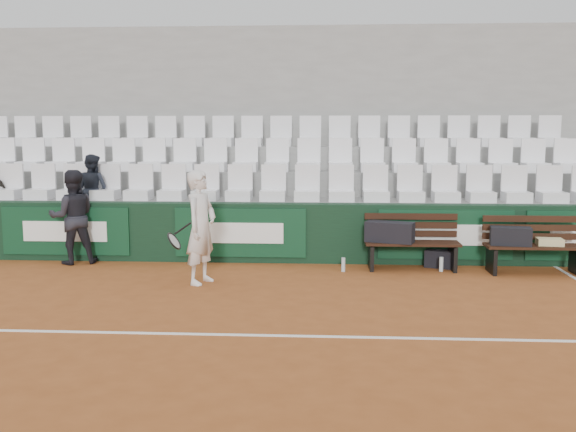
# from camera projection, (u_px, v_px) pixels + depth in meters

# --- Properties ---
(ground) EXTENTS (80.00, 80.00, 0.00)m
(ground) POSITION_uv_depth(u_px,v_px,m) (212.00, 335.00, 7.01)
(ground) COLOR #974E22
(ground) RESTS_ON ground
(court_baseline) EXTENTS (18.00, 0.06, 0.01)m
(court_baseline) POSITION_uv_depth(u_px,v_px,m) (212.00, 334.00, 7.01)
(court_baseline) COLOR white
(court_baseline) RESTS_ON ground
(back_barrier) EXTENTS (18.00, 0.34, 1.00)m
(back_barrier) POSITION_uv_depth(u_px,v_px,m) (257.00, 232.00, 10.89)
(back_barrier) COLOR black
(back_barrier) RESTS_ON ground
(grandstand_tier_front) EXTENTS (18.00, 0.95, 1.00)m
(grandstand_tier_front) POSITION_uv_depth(u_px,v_px,m) (257.00, 227.00, 11.53)
(grandstand_tier_front) COLOR gray
(grandstand_tier_front) RESTS_ON ground
(grandstand_tier_mid) EXTENTS (18.00, 0.95, 1.45)m
(grandstand_tier_mid) POSITION_uv_depth(u_px,v_px,m) (262.00, 208.00, 12.44)
(grandstand_tier_mid) COLOR gray
(grandstand_tier_mid) RESTS_ON ground
(grandstand_tier_back) EXTENTS (18.00, 0.95, 1.90)m
(grandstand_tier_back) POSITION_uv_depth(u_px,v_px,m) (267.00, 192.00, 13.35)
(grandstand_tier_back) COLOR #999A97
(grandstand_tier_back) RESTS_ON ground
(grandstand_rear_wall) EXTENTS (18.00, 0.30, 4.40)m
(grandstand_rear_wall) POSITION_uv_depth(u_px,v_px,m) (269.00, 132.00, 13.80)
(grandstand_rear_wall) COLOR #989895
(grandstand_rear_wall) RESTS_ON ground
(seat_row_front) EXTENTS (11.90, 0.44, 0.63)m
(seat_row_front) POSITION_uv_depth(u_px,v_px,m) (256.00, 183.00, 11.24)
(seat_row_front) COLOR white
(seat_row_front) RESTS_ON grandstand_tier_front
(seat_row_mid) EXTENTS (11.90, 0.44, 0.63)m
(seat_row_mid) POSITION_uv_depth(u_px,v_px,m) (261.00, 155.00, 12.13)
(seat_row_mid) COLOR white
(seat_row_mid) RESTS_ON grandstand_tier_mid
(seat_row_back) EXTENTS (11.90, 0.44, 0.63)m
(seat_row_back) POSITION_uv_depth(u_px,v_px,m) (266.00, 131.00, 13.01)
(seat_row_back) COLOR white
(seat_row_back) RESTS_ON grandstand_tier_back
(bench_left) EXTENTS (1.50, 0.56, 0.45)m
(bench_left) POSITION_uv_depth(u_px,v_px,m) (412.00, 256.00, 10.29)
(bench_left) COLOR black
(bench_left) RESTS_ON ground
(bench_right) EXTENTS (1.50, 0.56, 0.45)m
(bench_right) POSITION_uv_depth(u_px,v_px,m) (534.00, 259.00, 10.01)
(bench_right) COLOR black
(bench_right) RESTS_ON ground
(sports_bag_left) EXTENTS (0.82, 0.54, 0.32)m
(sports_bag_left) POSITION_uv_depth(u_px,v_px,m) (390.00, 232.00, 10.24)
(sports_bag_left) COLOR black
(sports_bag_left) RESTS_ON bench_left
(sports_bag_right) EXTENTS (0.65, 0.38, 0.28)m
(sports_bag_right) POSITION_uv_depth(u_px,v_px,m) (511.00, 236.00, 9.97)
(sports_bag_right) COLOR black
(sports_bag_right) RESTS_ON bench_right
(towel) EXTENTS (0.41, 0.31, 0.11)m
(towel) POSITION_uv_depth(u_px,v_px,m) (550.00, 242.00, 9.97)
(towel) COLOR #CEC385
(towel) RESTS_ON bench_right
(sports_bag_ground) EXTENTS (0.54, 0.44, 0.28)m
(sports_bag_ground) POSITION_uv_depth(u_px,v_px,m) (440.00, 259.00, 10.47)
(sports_bag_ground) COLOR black
(sports_bag_ground) RESTS_ON ground
(water_bottle_near) EXTENTS (0.06, 0.06, 0.23)m
(water_bottle_near) POSITION_uv_depth(u_px,v_px,m) (343.00, 265.00, 10.15)
(water_bottle_near) COLOR silver
(water_bottle_near) RESTS_ON ground
(water_bottle_far) EXTENTS (0.07, 0.07, 0.23)m
(water_bottle_far) POSITION_uv_depth(u_px,v_px,m) (441.00, 264.00, 10.16)
(water_bottle_far) COLOR silver
(water_bottle_far) RESTS_ON ground
(tennis_player) EXTENTS (0.79, 0.70, 1.66)m
(tennis_player) POSITION_uv_depth(u_px,v_px,m) (201.00, 227.00, 9.30)
(tennis_player) COLOR white
(tennis_player) RESTS_ON ground
(ball_kid) EXTENTS (0.94, 0.85, 1.58)m
(ball_kid) POSITION_uv_depth(u_px,v_px,m) (73.00, 217.00, 10.69)
(ball_kid) COLOR black
(ball_kid) RESTS_ON ground
(spectator_c) EXTENTS (0.73, 0.65, 1.25)m
(spectator_c) POSITION_uv_depth(u_px,v_px,m) (91.00, 164.00, 11.43)
(spectator_c) COLOR black
(spectator_c) RESTS_ON grandstand_tier_front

